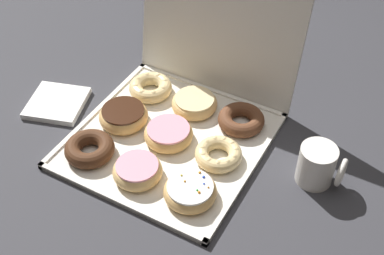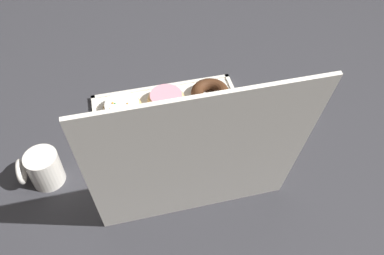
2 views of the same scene
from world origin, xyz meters
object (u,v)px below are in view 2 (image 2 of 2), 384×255
at_px(chocolate_cake_ring_donut_0, 210,93).
at_px(cruller_donut_5, 127,141).
at_px(pink_frosted_donut_1, 165,99).
at_px(cruller_donut_6, 235,159).
at_px(sprinkle_donut_2, 123,108).
at_px(chocolate_frosted_donut_3, 220,123).
at_px(donut_box, 176,138).
at_px(chocolate_cake_ring_donut_8, 135,179).
at_px(napkin_stack, 281,112).
at_px(pink_frosted_donut_4, 176,132).
at_px(glazed_ring_donut_7, 188,169).
at_px(coffee_mug, 43,168).

relative_size(chocolate_cake_ring_donut_0, cruller_donut_5, 1.06).
height_order(pink_frosted_donut_1, cruller_donut_6, pink_frosted_donut_1).
distance_m(chocolate_cake_ring_donut_0, cruller_donut_6, 0.26).
xyz_separation_m(sprinkle_donut_2, chocolate_frosted_donut_3, (-0.26, 0.13, 0.00)).
bearing_deg(donut_box, chocolate_cake_ring_donut_8, 44.88).
xyz_separation_m(pink_frosted_donut_1, sprinkle_donut_2, (0.13, 0.01, -0.00)).
distance_m(chocolate_frosted_donut_3, chocolate_cake_ring_donut_8, 0.29).
xyz_separation_m(donut_box, cruller_donut_6, (-0.13, 0.13, 0.02)).
relative_size(chocolate_cake_ring_donut_8, napkin_stack, 0.83).
distance_m(chocolate_frosted_donut_3, pink_frosted_donut_4, 0.13).
xyz_separation_m(glazed_ring_donut_7, chocolate_cake_ring_donut_8, (0.14, 0.00, -0.00)).
height_order(cruller_donut_5, cruller_donut_6, cruller_donut_6).
bearing_deg(sprinkle_donut_2, cruller_donut_6, 135.68).
bearing_deg(cruller_donut_5, glazed_ring_donut_7, 137.29).
bearing_deg(chocolate_cake_ring_donut_0, sprinkle_donut_2, 0.55).
bearing_deg(coffee_mug, pink_frosted_donut_4, -170.68).
bearing_deg(cruller_donut_6, pink_frosted_donut_1, -62.53).
height_order(donut_box, chocolate_cake_ring_donut_0, chocolate_cake_ring_donut_0).
bearing_deg(pink_frosted_donut_4, chocolate_frosted_donut_3, -178.35).
relative_size(sprinkle_donut_2, coffee_mug, 1.13).
height_order(cruller_donut_5, chocolate_cake_ring_donut_8, chocolate_cake_ring_donut_8).
bearing_deg(chocolate_cake_ring_donut_0, cruller_donut_5, 26.17).
relative_size(pink_frosted_donut_1, chocolate_frosted_donut_3, 0.92).
distance_m(cruller_donut_6, napkin_stack, 0.25).
relative_size(sprinkle_donut_2, chocolate_frosted_donut_3, 0.95).
bearing_deg(donut_box, sprinkle_donut_2, -44.51).
bearing_deg(sprinkle_donut_2, chocolate_cake_ring_donut_8, 90.05).
bearing_deg(pink_frosted_donut_4, chocolate_cake_ring_donut_0, -135.44).
height_order(pink_frosted_donut_4, cruller_donut_5, pink_frosted_donut_4).
xyz_separation_m(glazed_ring_donut_7, napkin_stack, (-0.32, -0.15, -0.02)).
bearing_deg(coffee_mug, chocolate_cake_ring_donut_0, -158.64).
bearing_deg(pink_frosted_donut_4, sprinkle_donut_2, -44.42).
bearing_deg(sprinkle_donut_2, chocolate_frosted_donut_3, 154.26).
xyz_separation_m(pink_frosted_donut_1, chocolate_cake_ring_donut_8, (0.13, 0.27, -0.00)).
relative_size(pink_frosted_donut_4, coffee_mug, 1.15).
bearing_deg(coffee_mug, chocolate_cake_ring_donut_8, 161.78).
bearing_deg(cruller_donut_5, napkin_stack, -176.86).
relative_size(cruller_donut_6, coffee_mug, 1.11).
height_order(pink_frosted_donut_1, pink_frosted_donut_4, pink_frosted_donut_1).
distance_m(chocolate_cake_ring_donut_8, napkin_stack, 0.48).
relative_size(chocolate_cake_ring_donut_0, chocolate_cake_ring_donut_8, 1.01).
relative_size(pink_frosted_donut_4, chocolate_cake_ring_donut_8, 1.02).
xyz_separation_m(pink_frosted_donut_1, pink_frosted_donut_4, (-0.01, 0.14, -0.00)).
xyz_separation_m(chocolate_cake_ring_donut_0, cruller_donut_6, (0.00, 0.26, 0.00)).
bearing_deg(chocolate_cake_ring_donut_0, coffee_mug, 21.36).
bearing_deg(chocolate_cake_ring_donut_8, cruller_donut_5, -88.61).
xyz_separation_m(cruller_donut_5, glazed_ring_donut_7, (-0.14, 0.13, 0.00)).
height_order(pink_frosted_donut_1, chocolate_frosted_donut_3, chocolate_frosted_donut_3).
height_order(chocolate_cake_ring_donut_0, coffee_mug, coffee_mug).
distance_m(cruller_donut_5, glazed_ring_donut_7, 0.19).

